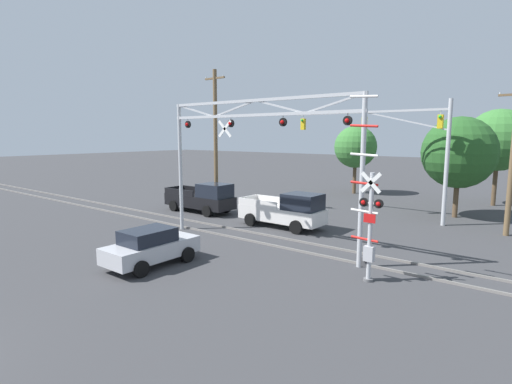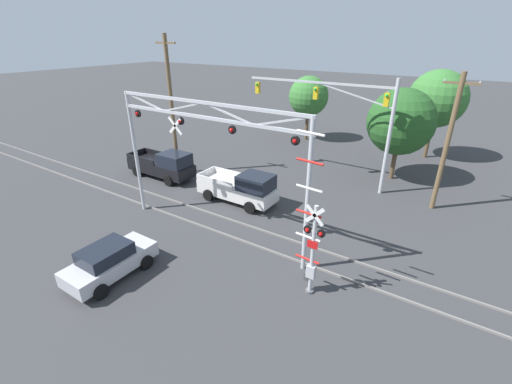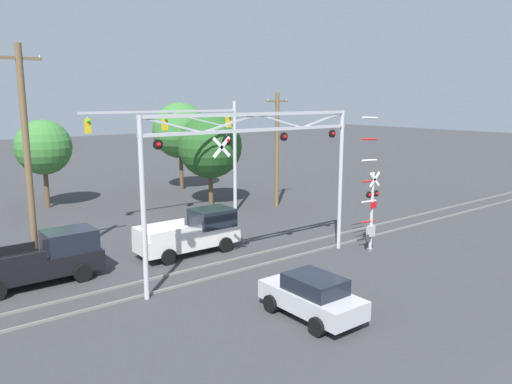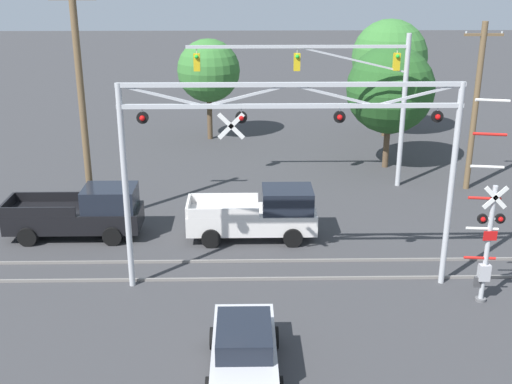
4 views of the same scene
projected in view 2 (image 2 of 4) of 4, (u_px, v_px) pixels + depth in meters
The scene contains 13 objects.
rail_track_near at pixel (215, 231), 18.60m from camera, with size 80.00×0.08×0.10m, color gray.
rail_track_far at pixel (231, 220), 19.70m from camera, with size 80.00×0.08×0.10m, color gray.
crossing_gantry at pixel (206, 144), 16.29m from camera, with size 10.97×0.26×7.04m.
crossing_signal_mast at pixel (312, 247), 13.40m from camera, with size 1.39×0.35×6.78m.
traffic_signal_span at pixel (352, 113), 22.28m from camera, with size 10.47×0.39×7.45m.
pickup_truck_lead at pixel (241, 188), 21.44m from camera, with size 5.16×2.08×2.10m.
pickup_truck_following at pixel (164, 165), 25.18m from camera, with size 5.37×2.08×2.10m.
sedan_waiting at pixel (109, 261), 14.92m from camera, with size 1.98×3.92×1.55m.
utility_pole_left at pixel (172, 106), 24.44m from camera, with size 1.80×0.28×9.85m.
utility_pole_right at pixel (447, 143), 19.44m from camera, with size 1.80×0.28×8.03m.
background_tree_beyond_span at pixel (309, 96), 33.17m from camera, with size 3.83×3.83×6.20m.
background_tree_far_left_verge at pixel (437, 99), 27.81m from camera, with size 4.64×4.64×7.30m.
background_tree_far_right_verge at pixel (401, 122), 23.74m from camera, with size 4.62×4.62×6.55m.
Camera 2 is at (10.53, 2.52, 9.80)m, focal length 24.00 mm.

